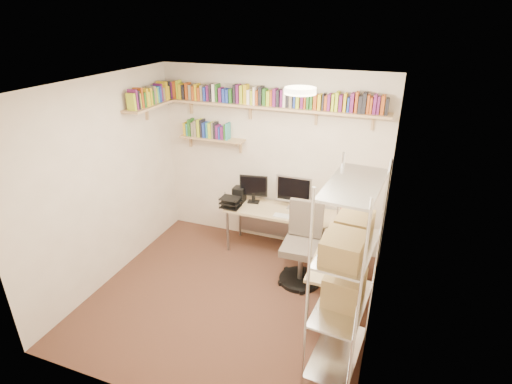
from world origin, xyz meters
TOP-DOWN VIEW (x-y plane):
  - ground at (0.00, 0.00)m, footprint 3.20×3.20m
  - room_shell at (0.00, 0.00)m, footprint 3.24×3.04m
  - wall_shelves at (-0.43, 1.30)m, footprint 3.12×1.09m
  - corner_desk at (0.47, 0.97)m, footprint 2.02×1.67m
  - office_chair at (0.70, 0.66)m, footprint 0.55×0.56m
  - wire_rack at (1.36, -0.54)m, footprint 0.50×0.90m

SIDE VIEW (x-z plane):
  - ground at x=0.00m, z-range 0.00..0.00m
  - office_chair at x=0.70m, z-range -0.08..0.96m
  - corner_desk at x=0.47m, z-range 0.08..1.22m
  - wire_rack at x=1.36m, z-range 0.14..2.16m
  - room_shell at x=0.00m, z-range 0.29..2.81m
  - wall_shelves at x=-0.43m, z-range 1.63..2.42m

